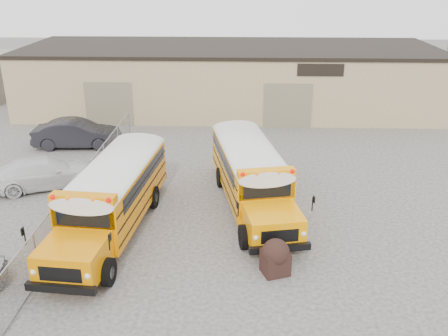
{
  "coord_description": "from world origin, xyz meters",
  "views": [
    {
      "loc": [
        0.95,
        -17.41,
        10.08
      ],
      "look_at": [
        0.18,
        3.56,
        1.6
      ],
      "focal_mm": 40.0,
      "sensor_mm": 36.0,
      "label": 1
    }
  ],
  "objects_px": {
    "school_bus_right": "(230,131)",
    "car_dark": "(77,134)",
    "car_white": "(44,173)",
    "tarp_bundle": "(276,256)",
    "school_bus_left": "(150,144)"
  },
  "relations": [
    {
      "from": "car_dark",
      "to": "car_white",
      "type": "bearing_deg",
      "value": 178.05
    },
    {
      "from": "car_white",
      "to": "car_dark",
      "type": "bearing_deg",
      "value": -22.53
    },
    {
      "from": "tarp_bundle",
      "to": "car_dark",
      "type": "relative_size",
      "value": 0.26
    },
    {
      "from": "car_white",
      "to": "car_dark",
      "type": "height_order",
      "value": "car_dark"
    },
    {
      "from": "car_white",
      "to": "school_bus_right",
      "type": "bearing_deg",
      "value": -89.19
    },
    {
      "from": "school_bus_right",
      "to": "car_dark",
      "type": "distance_m",
      "value": 9.34
    },
    {
      "from": "school_bus_left",
      "to": "school_bus_right",
      "type": "bearing_deg",
      "value": 30.61
    },
    {
      "from": "school_bus_right",
      "to": "car_white",
      "type": "bearing_deg",
      "value": -154.65
    },
    {
      "from": "car_dark",
      "to": "school_bus_left",
      "type": "bearing_deg",
      "value": -131.6
    },
    {
      "from": "car_dark",
      "to": "tarp_bundle",
      "type": "bearing_deg",
      "value": -143.43
    },
    {
      "from": "school_bus_right",
      "to": "tarp_bundle",
      "type": "xyz_separation_m",
      "value": [
        1.92,
        -11.37,
        -0.92
      ]
    },
    {
      "from": "school_bus_right",
      "to": "car_dark",
      "type": "height_order",
      "value": "school_bus_right"
    },
    {
      "from": "school_bus_right",
      "to": "tarp_bundle",
      "type": "relative_size",
      "value": 7.33
    },
    {
      "from": "school_bus_left",
      "to": "school_bus_right",
      "type": "height_order",
      "value": "school_bus_left"
    },
    {
      "from": "tarp_bundle",
      "to": "car_dark",
      "type": "xyz_separation_m",
      "value": [
        -11.09,
        12.97,
        0.15
      ]
    }
  ]
}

